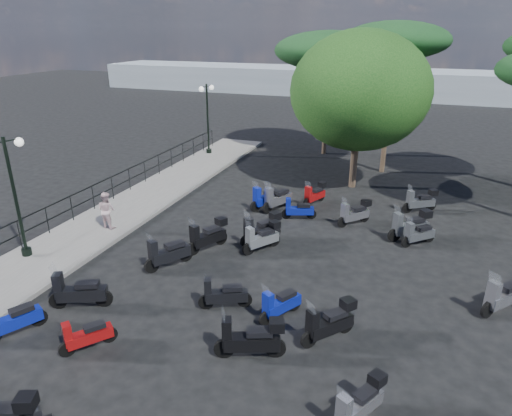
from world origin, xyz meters
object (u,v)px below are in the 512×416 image
(scooter_3, at_px, (168,254))
(scooter_11, at_px, (251,339))
(scooter_7, at_px, (86,336))
(broadleaf_tree, at_px, (360,91))
(scooter_18, at_px, (280,305))
(scooter_25, at_px, (410,226))
(scooter_14, at_px, (298,210))
(lamp_post_1, at_px, (14,190))
(pine_0, at_px, (396,41))
(scooter_19, at_px, (418,234))
(scooter_23, at_px, (359,405))
(scooter_2, at_px, (78,292))
(scooter_20, at_px, (355,213))
(scooter_17, at_px, (329,323))
(scooter_24, at_px, (503,297))
(lamp_post_2, at_px, (208,114))
(pedestrian_far, at_px, (107,210))
(scooter_9, at_px, (266,199))
(scooter_13, at_px, (262,238))
(scooter_1, at_px, (13,321))
(scooter_4, at_px, (208,236))
(scooter_15, at_px, (277,199))
(scooter_10, at_px, (315,194))
(scooter_8, at_px, (261,230))
(scooter_26, at_px, (420,201))
(pine_2, at_px, (329,51))

(scooter_3, bearing_deg, scooter_11, 173.93)
(scooter_7, distance_m, broadleaf_tree, 16.45)
(scooter_18, height_order, scooter_25, scooter_25)
(scooter_11, distance_m, scooter_14, 9.05)
(lamp_post_1, relative_size, pine_0, 0.53)
(scooter_19, bearing_deg, scooter_23, 130.63)
(lamp_post_1, distance_m, scooter_2, 4.74)
(scooter_20, bearing_deg, lamp_post_1, 75.10)
(scooter_23, bearing_deg, scooter_17, -35.33)
(scooter_11, xyz_separation_m, scooter_24, (6.14, 4.34, -0.05))
(lamp_post_2, distance_m, pedestrian_far, 12.18)
(lamp_post_1, bearing_deg, scooter_9, 66.09)
(scooter_25, bearing_deg, scooter_13, 80.46)
(scooter_1, bearing_deg, scooter_4, -85.41)
(scooter_14, bearing_deg, lamp_post_1, 110.56)
(scooter_15, xyz_separation_m, broadleaf_tree, (2.69, 4.38, 4.33))
(scooter_13, xyz_separation_m, scooter_23, (4.53, -6.78, -0.03))
(scooter_7, bearing_deg, scooter_20, -79.00)
(scooter_10, relative_size, scooter_25, 0.94)
(pedestrian_far, distance_m, scooter_10, 9.23)
(lamp_post_2, height_order, scooter_19, lamp_post_2)
(scooter_7, distance_m, scooter_8, 7.71)
(scooter_23, bearing_deg, broadleaf_tree, -50.55)
(scooter_25, distance_m, pine_0, 11.06)
(scooter_7, relative_size, scooter_20, 0.92)
(lamp_post_1, height_order, scooter_2, lamp_post_1)
(scooter_8, distance_m, scooter_15, 3.48)
(scooter_7, bearing_deg, pedestrian_far, -19.58)
(lamp_post_2, xyz_separation_m, scooter_17, (11.05, -15.79, -2.10))
(scooter_19, bearing_deg, lamp_post_2, 11.35)
(scooter_26, bearing_deg, scooter_23, 142.41)
(scooter_4, bearing_deg, scooter_7, 113.02)
(scooter_20, relative_size, pine_2, 0.18)
(scooter_3, distance_m, scooter_25, 9.28)
(pedestrian_far, relative_size, scooter_2, 0.88)
(lamp_post_2, bearing_deg, scooter_10, -23.21)
(scooter_9, relative_size, scooter_11, 0.90)
(scooter_2, distance_m, pine_0, 19.49)
(scooter_2, xyz_separation_m, broadleaf_tree, (5.81, 13.75, 4.34))
(scooter_2, height_order, scooter_15, scooter_15)
(lamp_post_1, relative_size, scooter_2, 2.50)
(scooter_4, relative_size, scooter_9, 1.07)
(scooter_13, height_order, scooter_23, scooter_13)
(scooter_13, distance_m, scooter_18, 4.25)
(lamp_post_2, height_order, scooter_24, lamp_post_2)
(scooter_10, relative_size, scooter_14, 1.01)
(scooter_13, bearing_deg, scooter_24, -155.85)
(lamp_post_2, height_order, scooter_2, lamp_post_2)
(scooter_9, relative_size, scooter_15, 0.90)
(scooter_7, bearing_deg, scooter_2, -7.61)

